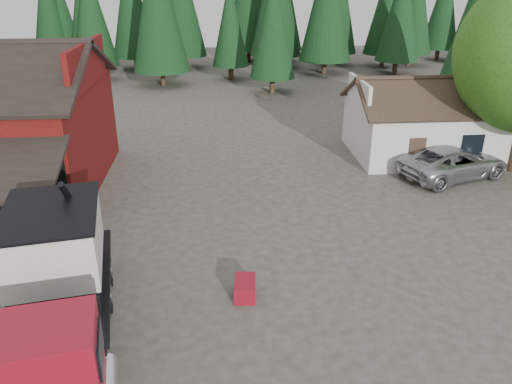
{
  "coord_description": "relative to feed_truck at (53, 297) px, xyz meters",
  "views": [
    {
      "loc": [
        1.0,
        -14.25,
        9.97
      ],
      "look_at": [
        2.48,
        4.15,
        1.8
      ],
      "focal_mm": 35.0,
      "sensor_mm": 36.0,
      "label": 1
    }
  ],
  "objects": [
    {
      "name": "near_pine_c",
      "position": [
        25.5,
        28.9,
        4.81
      ],
      "size": [
        4.84,
        4.84,
        12.4
      ],
      "color": "#382619",
      "rests_on": "ground"
    },
    {
      "name": "near_pine_d",
      "position": [
        -0.5,
        36.9,
        5.31
      ],
      "size": [
        5.28,
        5.28,
        13.4
      ],
      "color": "#382619",
      "rests_on": "ground"
    },
    {
      "name": "silver_car",
      "position": [
        16.8,
        12.22,
        -1.26
      ],
      "size": [
        6.53,
        4.62,
        1.65
      ],
      "primitive_type": "imported",
      "rotation": [
        0.0,
        0.0,
        1.92
      ],
      "color": "#A9AAB1",
      "rests_on": "ground"
    },
    {
      "name": "farmhouse",
      "position": [
        16.5,
        15.89,
        -0.42
      ],
      "size": [
        8.6,
        6.42,
        4.65
      ],
      "color": "silver",
      "rests_on": "ground"
    },
    {
      "name": "near_pine_b",
      "position": [
        9.5,
        32.9,
        3.8
      ],
      "size": [
        3.96,
        3.96,
        10.4
      ],
      "color": "#382619",
      "rests_on": "ground"
    },
    {
      "name": "ground",
      "position": [
        3.5,
        2.9,
        -2.09
      ],
      "size": [
        120.0,
        120.0,
        0.0
      ],
      "primitive_type": "plane",
      "color": "#423D34",
      "rests_on": "ground"
    },
    {
      "name": "feed_truck",
      "position": [
        0.0,
        0.0,
        0.0
      ],
      "size": [
        4.32,
        10.2,
        4.46
      ],
      "rotation": [
        0.0,
        0.0,
        0.18
      ],
      "color": "black",
      "rests_on": "ground"
    },
    {
      "name": "conifer_backdrop",
      "position": [
        3.5,
        44.9,
        -2.09
      ],
      "size": [
        76.0,
        16.0,
        16.0
      ],
      "primitive_type": null,
      "color": "black",
      "rests_on": "ground"
    },
    {
      "name": "equip_box",
      "position": [
        5.24,
        2.54,
        -1.79
      ],
      "size": [
        0.79,
        1.15,
        0.6
      ],
      "primitive_type": "cube",
      "rotation": [
        0.0,
        0.0,
        -0.08
      ],
      "color": "maroon",
      "rests_on": "ground"
    }
  ]
}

